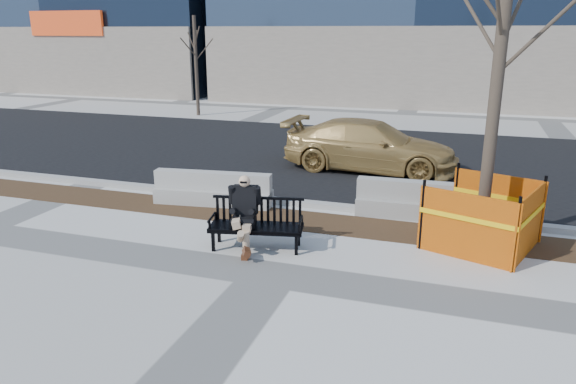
{
  "coord_description": "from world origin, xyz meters",
  "views": [
    {
      "loc": [
        2.79,
        -7.52,
        3.79
      ],
      "look_at": [
        -0.22,
        1.54,
        0.93
      ],
      "focal_mm": 33.68,
      "sensor_mm": 36.0,
      "label": 1
    }
  ],
  "objects_px": {
    "tree_fence": "(479,245)",
    "jersey_barrier_right": "(423,218)",
    "seated_man": "(245,247)",
    "sedan": "(369,170)",
    "jersey_barrier_left": "(214,204)",
    "bench": "(257,248)"
  },
  "relations": [
    {
      "from": "seated_man",
      "to": "jersey_barrier_left",
      "type": "relative_size",
      "value": 0.5
    },
    {
      "from": "jersey_barrier_right",
      "to": "jersey_barrier_left",
      "type": "bearing_deg",
      "value": -175.92
    },
    {
      "from": "bench",
      "to": "tree_fence",
      "type": "xyz_separation_m",
      "value": [
        3.84,
        1.41,
        0.0
      ]
    },
    {
      "from": "seated_man",
      "to": "jersey_barrier_left",
      "type": "bearing_deg",
      "value": 116.39
    },
    {
      "from": "tree_fence",
      "to": "jersey_barrier_right",
      "type": "xyz_separation_m",
      "value": [
        -1.12,
        1.2,
        0.0
      ]
    },
    {
      "from": "jersey_barrier_right",
      "to": "tree_fence",
      "type": "bearing_deg",
      "value": -49.7
    },
    {
      "from": "seated_man",
      "to": "tree_fence",
      "type": "relative_size",
      "value": 0.21
    },
    {
      "from": "jersey_barrier_right",
      "to": "sedan",
      "type": "bearing_deg",
      "value": 113.23
    },
    {
      "from": "tree_fence",
      "to": "jersey_barrier_left",
      "type": "distance_m",
      "value": 5.75
    },
    {
      "from": "bench",
      "to": "jersey_barrier_right",
      "type": "height_order",
      "value": "bench"
    },
    {
      "from": "tree_fence",
      "to": "jersey_barrier_right",
      "type": "height_order",
      "value": "tree_fence"
    },
    {
      "from": "jersey_barrier_left",
      "to": "jersey_barrier_right",
      "type": "xyz_separation_m",
      "value": [
        4.6,
        0.53,
        0.0
      ]
    },
    {
      "from": "bench",
      "to": "seated_man",
      "type": "distance_m",
      "value": 0.23
    },
    {
      "from": "tree_fence",
      "to": "jersey_barrier_left",
      "type": "height_order",
      "value": "tree_fence"
    },
    {
      "from": "sedan",
      "to": "jersey_barrier_left",
      "type": "height_order",
      "value": "sedan"
    },
    {
      "from": "jersey_barrier_left",
      "to": "jersey_barrier_right",
      "type": "height_order",
      "value": "jersey_barrier_right"
    },
    {
      "from": "bench",
      "to": "jersey_barrier_right",
      "type": "relative_size",
      "value": 0.61
    },
    {
      "from": "tree_fence",
      "to": "jersey_barrier_right",
      "type": "distance_m",
      "value": 1.64
    },
    {
      "from": "sedan",
      "to": "jersey_barrier_right",
      "type": "distance_m",
      "value": 4.15
    },
    {
      "from": "seated_man",
      "to": "jersey_barrier_left",
      "type": "height_order",
      "value": "seated_man"
    },
    {
      "from": "tree_fence",
      "to": "bench",
      "type": "bearing_deg",
      "value": -159.84
    },
    {
      "from": "bench",
      "to": "seated_man",
      "type": "relative_size",
      "value": 1.29
    }
  ]
}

